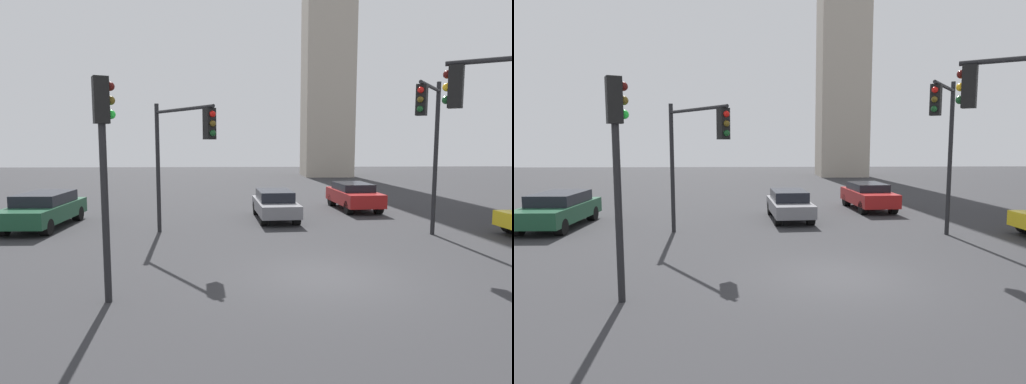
% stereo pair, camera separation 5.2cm
% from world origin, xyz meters
% --- Properties ---
extents(ground_plane, '(99.65, 99.65, 0.00)m').
position_xyz_m(ground_plane, '(0.00, 0.00, 0.00)').
color(ground_plane, '#2D2D30').
extents(traffic_light_1, '(2.53, 3.51, 5.04)m').
position_xyz_m(traffic_light_1, '(-4.37, 4.51, 3.59)').
color(traffic_light_1, black).
rests_on(traffic_light_1, ground_plane).
extents(traffic_light_2, '(0.49, 0.43, 4.99)m').
position_xyz_m(traffic_light_2, '(-5.28, -1.64, 3.49)').
color(traffic_light_2, black).
rests_on(traffic_light_2, ground_plane).
extents(traffic_light_3, '(1.89, 2.66, 5.81)m').
position_xyz_m(traffic_light_3, '(4.42, 4.11, 4.06)').
color(traffic_light_3, black).
rests_on(traffic_light_3, ground_plane).
extents(car_1, '(2.04, 4.81, 1.44)m').
position_xyz_m(car_1, '(-10.51, 7.30, 0.77)').
color(car_1, '#19472D').
rests_on(car_1, ground_plane).
extents(car_2, '(2.00, 4.28, 1.33)m').
position_xyz_m(car_2, '(-0.65, 8.79, 0.72)').
color(car_2, slate).
rests_on(car_2, ground_plane).
extents(car_3, '(2.16, 4.46, 1.39)m').
position_xyz_m(car_3, '(3.74, 11.55, 0.76)').
color(car_3, maroon).
rests_on(car_3, ground_plane).
extents(skyline_tower, '(4.74, 4.74, 32.07)m').
position_xyz_m(skyline_tower, '(6.72, 34.13, 16.04)').
color(skyline_tower, '#A89E8E').
rests_on(skyline_tower, ground_plane).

